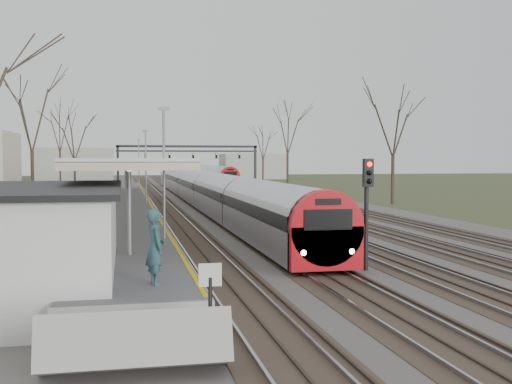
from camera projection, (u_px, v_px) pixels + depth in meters
track_bed at (217, 197)px, 66.41m from camera, size 24.00×160.00×0.22m
platform at (126, 207)px, 47.39m from camera, size 3.50×69.00×1.00m
canopy at (126, 161)px, 42.80m from camera, size 4.10×50.00×3.11m
station_building at (4, 249)px, 17.79m from camera, size 6.00×9.00×3.20m
signal_gantry at (188, 153)px, 95.49m from camera, size 21.00×0.59×6.08m
tree_west_far at (31, 113)px, 55.65m from camera, size 5.50×5.50×11.33m
tree_east_far at (393, 122)px, 56.11m from camera, size 5.00×5.00×10.30m
train_near at (199, 187)px, 58.13m from camera, size 2.62×75.21×3.05m
train_far at (203, 173)px, 112.99m from camera, size 2.62×60.21×3.05m
passenger at (155, 247)px, 15.61m from camera, size 0.58×0.76×1.88m
signal_post at (367, 197)px, 22.76m from camera, size 0.35×0.45×4.10m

